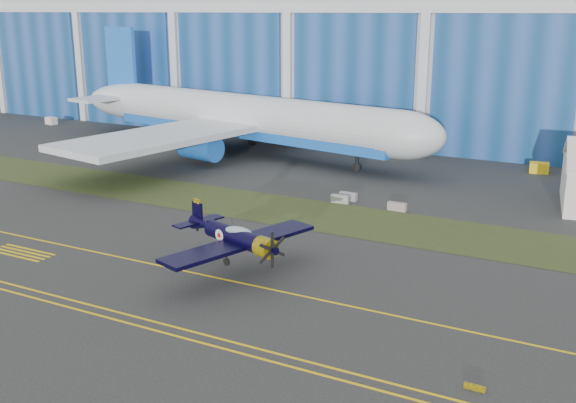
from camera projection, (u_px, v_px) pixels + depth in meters
The scene contains 16 objects.
ground at pixel (247, 258), 57.53m from camera, with size 260.00×260.00×0.00m, color #333433.
grass_median at pixel (317, 215), 69.44m from camera, with size 260.00×10.00×0.02m, color #475128.
hangar at pixel (463, 43), 114.54m from camera, with size 220.00×45.70×30.00m.
taxiway_centreline at pixel (215, 277), 53.27m from camera, with size 200.00×0.20×0.02m, color yellow.
edge_line_near at pixel (136, 325), 45.19m from camera, with size 80.00×0.20×0.02m, color yellow.
edge_line_far at pixel (145, 319), 46.04m from camera, with size 80.00×0.20×0.02m, color yellow.
hold_short_ladder at pixel (22, 253), 58.69m from camera, with size 6.00×2.40×0.02m, color yellow, non-canonical shape.
guard_board_right at pixel (475, 387), 37.43m from camera, with size 1.20×0.15×0.35m, color yellow.
warbird at pixel (235, 236), 53.05m from camera, with size 15.32×16.84×4.13m.
jetliner at pixel (245, 69), 96.70m from camera, with size 79.57×71.07×24.38m.
shipping_container at pixel (396, 147), 96.90m from camera, with size 6.19×2.48×2.68m, color white.
tug at pixel (539, 168), 87.21m from camera, with size 2.37×1.48×1.38m, color yellow.
cart at pixel (51, 121), 124.44m from camera, with size 2.19×1.32×1.32m, color white.
barrier_a at pixel (340, 199), 73.67m from camera, with size 2.00×0.60×0.90m, color #959D8F.
barrier_b at pixel (348, 196), 74.74m from camera, with size 2.00×0.60×0.90m, color gray.
barrier_c at pixel (397, 207), 70.81m from camera, with size 2.00×0.60×0.90m, color #A08D87.
Camera 1 is at (28.23, -46.18, 20.38)m, focal length 42.00 mm.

